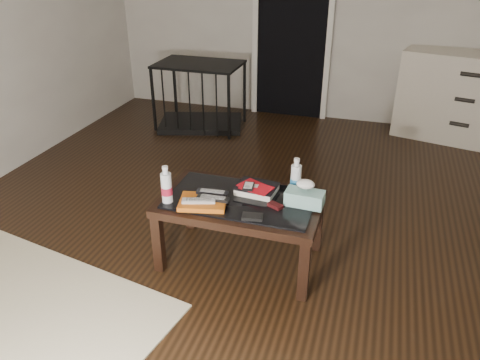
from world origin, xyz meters
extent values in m
plane|color=black|center=(0.00, 0.00, 0.00)|extent=(5.00, 5.00, 0.00)
cube|color=black|center=(-0.40, 2.47, 1.00)|extent=(0.80, 0.05, 2.00)
cube|color=silver|center=(-0.82, 2.44, 1.00)|extent=(0.06, 0.04, 2.04)
cube|color=silver|center=(0.02, 2.44, 1.00)|extent=(0.06, 0.04, 2.04)
cube|color=black|center=(-0.56, -0.71, 0.20)|extent=(0.06, 0.06, 0.40)
cube|color=black|center=(0.36, -0.71, 0.20)|extent=(0.06, 0.06, 0.40)
cube|color=black|center=(-0.56, -0.19, 0.20)|extent=(0.06, 0.06, 0.40)
cube|color=black|center=(0.36, -0.19, 0.20)|extent=(0.06, 0.06, 0.40)
cube|color=black|center=(-0.10, -0.45, 0.43)|extent=(1.00, 0.60, 0.05)
cube|color=black|center=(-0.10, -0.45, 0.46)|extent=(0.90, 0.50, 0.01)
cube|color=beige|center=(1.43, 2.23, 0.45)|extent=(1.28, 0.77, 0.90)
cylinder|color=black|center=(1.43, 1.97, 0.25)|extent=(0.18, 0.08, 0.04)
cylinder|color=black|center=(1.43, 1.97, 0.50)|extent=(0.18, 0.08, 0.04)
cylinder|color=black|center=(1.43, 1.97, 0.75)|extent=(0.18, 0.08, 0.04)
cube|color=black|center=(-1.26, 1.78, 0.03)|extent=(1.03, 0.83, 0.06)
cube|color=black|center=(-1.26, 1.78, 0.70)|extent=(1.03, 0.83, 0.02)
cube|color=black|center=(-1.69, 1.50, 0.35)|extent=(0.03, 0.03, 0.70)
cube|color=black|center=(-0.83, 1.50, 0.35)|extent=(0.03, 0.03, 0.70)
cube|color=black|center=(-1.69, 2.06, 0.35)|extent=(0.03, 0.03, 0.70)
cube|color=black|center=(-0.83, 2.06, 0.35)|extent=(0.03, 0.03, 0.70)
cube|color=#C05912|center=(-0.30, -0.59, 0.48)|extent=(0.32, 0.27, 0.03)
cube|color=#AEADB2|center=(-0.31, -0.62, 0.50)|extent=(0.21, 0.11, 0.02)
cube|color=black|center=(-0.24, -0.57, 0.50)|extent=(0.20, 0.06, 0.02)
cube|color=black|center=(-0.27, -0.50, 0.50)|extent=(0.20, 0.07, 0.02)
cube|color=black|center=(-0.03, -0.35, 0.48)|extent=(0.27, 0.22, 0.05)
cube|color=red|center=(-0.04, -0.36, 0.51)|extent=(0.23, 0.20, 0.01)
cube|color=black|center=(-0.07, -0.39, 0.52)|extent=(0.08, 0.11, 0.02)
cube|color=black|center=(0.13, -0.49, 0.47)|extent=(0.10, 0.08, 0.02)
cube|color=black|center=(0.03, -0.66, 0.47)|extent=(0.13, 0.09, 0.02)
cylinder|color=silver|center=(-0.52, -0.62, 0.58)|extent=(0.08, 0.08, 0.24)
cylinder|color=white|center=(0.21, -0.28, 0.58)|extent=(0.08, 0.08, 0.24)
cube|color=teal|center=(0.29, -0.41, 0.51)|extent=(0.24, 0.13, 0.09)
camera|label=1|loc=(0.64, -2.87, 1.90)|focal=35.00mm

